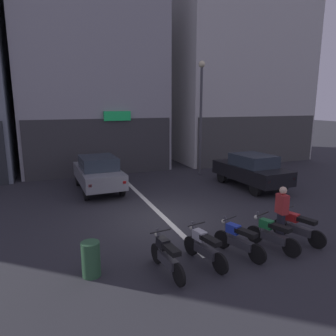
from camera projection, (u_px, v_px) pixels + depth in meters
ground_plane at (166, 219)px, 10.93m from camera, size 120.00×120.00×0.00m
lane_centre_line at (125, 181)px, 16.40m from camera, size 0.20×18.00×0.01m
building_far_right at (222, 84)px, 24.40m from camera, size 9.52×10.06×11.17m
car_grey_crossing_near at (98, 172)px, 14.35m from camera, size 1.89×4.16×1.64m
car_black_parked_kerbside at (251, 170)px, 14.95m from camera, size 1.98×4.19×1.64m
street_lamp at (201, 106)px, 17.07m from camera, size 0.36×0.36×6.29m
motorcycle_black_row_leftmost at (167, 256)px, 7.35m from camera, size 0.55×1.67×0.98m
motorcycle_silver_row_left_mid at (204, 247)px, 7.81m from camera, size 0.56×1.65×0.98m
motorcycle_blue_row_centre at (239, 239)px, 8.24m from camera, size 0.68×1.60×0.98m
motorcycle_green_row_right_mid at (272, 234)px, 8.58m from camera, size 0.69×1.60×0.98m
motorcycle_red_row_rightmost at (298, 227)px, 9.09m from camera, size 0.66×1.61×0.98m
person_by_motorcycles at (281, 214)px, 9.03m from camera, size 0.24×0.37×1.67m
trash_bin at (91, 259)px, 7.25m from camera, size 0.44×0.44×0.85m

